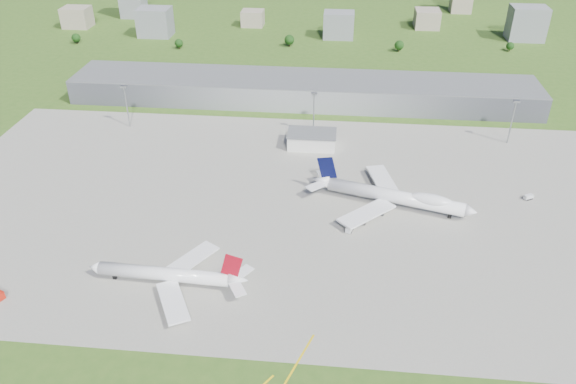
# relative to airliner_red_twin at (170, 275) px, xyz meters

# --- Properties ---
(ground) EXTENTS (1400.00, 1400.00, 0.00)m
(ground) POSITION_rel_airliner_red_twin_xyz_m (36.47, 171.10, -4.59)
(ground) COLOR #34561B
(ground) RESTS_ON ground
(apron) EXTENTS (360.00, 190.00, 0.08)m
(apron) POSITION_rel_airliner_red_twin_xyz_m (46.47, 61.10, -4.55)
(apron) COLOR gray
(apron) RESTS_ON ground
(terminal) EXTENTS (300.00, 42.00, 15.00)m
(terminal) POSITION_rel_airliner_red_twin_xyz_m (36.47, 186.10, 2.91)
(terminal) COLOR gray
(terminal) RESTS_ON ground
(ops_building) EXTENTS (26.00, 16.00, 8.00)m
(ops_building) POSITION_rel_airliner_red_twin_xyz_m (46.47, 121.10, -0.59)
(ops_building) COLOR silver
(ops_building) RESTS_ON ground
(mast_west) EXTENTS (3.50, 2.00, 25.90)m
(mast_west) POSITION_rel_airliner_red_twin_xyz_m (-63.53, 136.10, 13.12)
(mast_west) COLOR gray
(mast_west) RESTS_ON ground
(mast_center) EXTENTS (3.50, 2.00, 25.90)m
(mast_center) POSITION_rel_airliner_red_twin_xyz_m (46.47, 136.10, 13.12)
(mast_center) COLOR gray
(mast_center) RESTS_ON ground
(mast_east) EXTENTS (3.50, 2.00, 25.90)m
(mast_east) POSITION_rel_airliner_red_twin_xyz_m (156.47, 136.10, 13.12)
(mast_east) COLOR gray
(mast_east) RESTS_ON ground
(airliner_red_twin) EXTENTS (62.73, 48.89, 17.22)m
(airliner_red_twin) POSITION_rel_airliner_red_twin_xyz_m (0.00, 0.00, 0.00)
(airliner_red_twin) COLOR white
(airliner_red_twin) RESTS_ON ground
(airliner_blue_quad) EXTENTS (75.48, 58.04, 20.08)m
(airliner_blue_quad) POSITION_rel_airliner_red_twin_xyz_m (88.52, 63.45, 0.99)
(airliner_blue_quad) COLOR white
(airliner_blue_quad) RESTS_ON ground
(tug_yellow) EXTENTS (4.00, 3.01, 1.77)m
(tug_yellow) POSITION_rel_airliner_red_twin_xyz_m (-1.93, 6.50, -3.66)
(tug_yellow) COLOR #F7F30E
(tug_yellow) RESTS_ON ground
(van_white_near) EXTENTS (4.00, 6.09, 2.82)m
(van_white_near) POSITION_rel_airliner_red_twin_xyz_m (68.17, 41.96, -3.17)
(van_white_near) COLOR silver
(van_white_near) RESTS_ON ground
(van_white_far) EXTENTS (5.00, 4.03, 2.37)m
(van_white_far) POSITION_rel_airliner_red_twin_xyz_m (152.70, 76.19, -3.39)
(van_white_far) COLOR silver
(van_white_far) RESTS_ON ground
(bldg_far_w) EXTENTS (24.00, 20.00, 18.00)m
(bldg_far_w) POSITION_rel_airliner_red_twin_xyz_m (-183.53, 341.10, 4.41)
(bldg_far_w) COLOR gray
(bldg_far_w) RESTS_ON ground
(bldg_w) EXTENTS (28.00, 22.00, 24.00)m
(bldg_w) POSITION_rel_airliner_red_twin_xyz_m (-103.53, 321.10, 7.41)
(bldg_w) COLOR slate
(bldg_w) RESTS_ON ground
(bldg_cw) EXTENTS (20.00, 18.00, 14.00)m
(bldg_cw) POSITION_rel_airliner_red_twin_xyz_m (-23.53, 361.10, 2.41)
(bldg_cw) COLOR gray
(bldg_cw) RESTS_ON ground
(bldg_c) EXTENTS (26.00, 20.00, 22.00)m
(bldg_c) POSITION_rel_airliner_red_twin_xyz_m (56.47, 331.10, 6.41)
(bldg_c) COLOR slate
(bldg_c) RESTS_ON ground
(bldg_ce) EXTENTS (22.00, 24.00, 16.00)m
(bldg_ce) POSITION_rel_airliner_red_twin_xyz_m (136.47, 371.10, 3.41)
(bldg_ce) COLOR gray
(bldg_ce) RESTS_ON ground
(bldg_e) EXTENTS (30.00, 22.00, 28.00)m
(bldg_e) POSITION_rel_airliner_red_twin_xyz_m (216.47, 341.10, 9.41)
(bldg_e) COLOR slate
(bldg_e) RESTS_ON ground
(tree_far_w) EXTENTS (7.20, 7.20, 8.80)m
(tree_far_w) POSITION_rel_airliner_red_twin_xyz_m (-163.53, 291.10, 0.60)
(tree_far_w) COLOR #382314
(tree_far_w) RESTS_ON ground
(tree_w) EXTENTS (6.75, 6.75, 8.25)m
(tree_w) POSITION_rel_airliner_red_twin_xyz_m (-73.53, 286.10, 0.27)
(tree_w) COLOR #382314
(tree_w) RESTS_ON ground
(tree_c) EXTENTS (8.10, 8.10, 9.90)m
(tree_c) POSITION_rel_airliner_red_twin_xyz_m (16.47, 301.10, 1.25)
(tree_c) COLOR #382314
(tree_c) RESTS_ON ground
(tree_e) EXTENTS (7.65, 7.65, 9.35)m
(tree_e) POSITION_rel_airliner_red_twin_xyz_m (106.47, 296.10, 0.92)
(tree_e) COLOR #382314
(tree_e) RESTS_ON ground
(tree_far_e) EXTENTS (6.30, 6.30, 7.70)m
(tree_far_e) POSITION_rel_airliner_red_twin_xyz_m (196.47, 306.10, -0.05)
(tree_far_e) COLOR #382314
(tree_far_e) RESTS_ON ground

